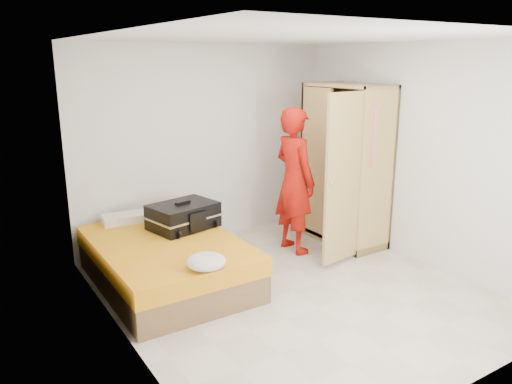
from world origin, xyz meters
TOP-DOWN VIEW (x-y plane):
  - room at (0.00, 0.00)m, footprint 4.00×4.02m
  - bed at (-1.05, 0.90)m, footprint 1.42×2.02m
  - wardrobe at (1.45, 0.85)m, footprint 1.17×1.27m
  - person at (0.72, 0.97)m, footprint 0.45×0.68m
  - suitcase at (-0.71, 1.19)m, footprint 0.84×0.69m
  - round_cushion at (-1.02, 0.00)m, footprint 0.37×0.37m
  - pillow at (-1.21, 1.75)m, footprint 0.58×0.34m

SIDE VIEW (x-z plane):
  - bed at x=-1.05m, z-range 0.00..0.50m
  - pillow at x=-1.21m, z-range 0.50..0.60m
  - round_cushion at x=-1.02m, z-range 0.50..0.64m
  - suitcase at x=-0.71m, z-range 0.48..0.80m
  - person at x=0.72m, z-range 0.00..1.85m
  - wardrobe at x=1.45m, z-range -0.05..2.05m
  - room at x=0.00m, z-range 0.00..2.60m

